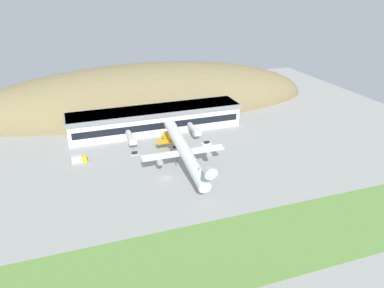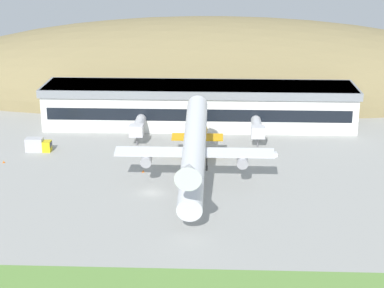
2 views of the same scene
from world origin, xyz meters
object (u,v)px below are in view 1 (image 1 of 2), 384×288
object	(u,v)px
terminal_building	(155,118)
traffic_cone_0	(151,165)
jetway_1	(194,129)
service_car_0	(176,148)
traffic_cone_1	(65,173)
fuel_truck	(79,159)
jetway_0	(131,138)
service_car_1	(135,154)
cargo_airplane	(184,151)
service_car_2	(206,143)

from	to	relation	value
terminal_building	traffic_cone_0	distance (m)	38.50
jetway_1	terminal_building	bearing A→B (deg)	136.23
service_car_0	traffic_cone_1	world-z (taller)	service_car_0
service_car_0	traffic_cone_1	xyz separation A→B (m)	(-46.91, -7.31, -0.30)
terminal_building	fuel_truck	size ratio (longest dim) A/B	13.71
jetway_1	jetway_0	bearing A→B (deg)	-179.99
service_car_1	traffic_cone_0	bearing A→B (deg)	-71.28
traffic_cone_0	jetway_1	bearing A→B (deg)	39.82
jetway_1	service_car_1	bearing A→B (deg)	-161.93
jetway_0	traffic_cone_1	size ratio (longest dim) A/B	20.53
cargo_airplane	fuel_truck	size ratio (longest dim) A/B	8.82
terminal_building	cargo_airplane	world-z (taller)	cargo_airplane
jetway_0	traffic_cone_0	distance (m)	22.53
service_car_0	fuel_truck	xyz separation A→B (m)	(-41.14, 1.15, 0.98)
service_car_0	traffic_cone_0	size ratio (longest dim) A/B	6.72
traffic_cone_0	cargo_airplane	bearing A→B (deg)	-34.08
cargo_airplane	traffic_cone_0	bearing A→B (deg)	145.92
service_car_0	jetway_0	bearing A→B (deg)	150.89
cargo_airplane	fuel_truck	xyz separation A→B (m)	(-38.69, 21.06, -6.63)
terminal_building	service_car_1	world-z (taller)	terminal_building
jetway_1	service_car_0	distance (m)	16.07
fuel_truck	traffic_cone_0	world-z (taller)	fuel_truck
fuel_truck	traffic_cone_1	world-z (taller)	fuel_truck
service_car_2	traffic_cone_1	bearing A→B (deg)	-173.34
terminal_building	traffic_cone_0	xyz separation A→B (m)	(-11.30, -36.28, -6.19)
service_car_2	service_car_0	bearing A→B (deg)	179.42
terminal_building	fuel_truck	distance (m)	45.04
fuel_truck	traffic_cone_0	size ratio (longest dim) A/B	10.59
jetway_0	service_car_1	size ratio (longest dim) A/B	2.72
jetway_0	terminal_building	bearing A→B (deg)	43.83
service_car_2	fuel_truck	world-z (taller)	fuel_truck
service_car_1	traffic_cone_1	distance (m)	29.66
jetway_0	traffic_cone_0	size ratio (longest dim) A/B	20.53
service_car_0	traffic_cone_0	bearing A→B (deg)	-139.48
jetway_0	cargo_airplane	bearing A→B (deg)	-62.82
service_car_1	service_car_2	xyz separation A→B (m)	(32.61, -0.13, 0.02)
jetway_1	fuel_truck	size ratio (longest dim) A/B	1.94
jetway_0	cargo_airplane	world-z (taller)	cargo_airplane
cargo_airplane	service_car_2	world-z (taller)	cargo_airplane
traffic_cone_0	fuel_truck	bearing A→B (deg)	154.02
terminal_building	jetway_0	bearing A→B (deg)	-136.17
jetway_0	service_car_2	distance (m)	33.89
traffic_cone_1	jetway_0	bearing A→B (deg)	30.52
jetway_1	fuel_truck	xyz separation A→B (m)	(-53.34, -8.74, -2.43)
service_car_0	service_car_1	bearing A→B (deg)	-179.94
traffic_cone_0	traffic_cone_1	distance (m)	33.16
cargo_airplane	service_car_1	distance (m)	26.45
traffic_cone_1	terminal_building	bearing A→B (deg)	35.57
service_car_2	traffic_cone_0	distance (m)	30.92
service_car_2	service_car_1	bearing A→B (deg)	179.78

